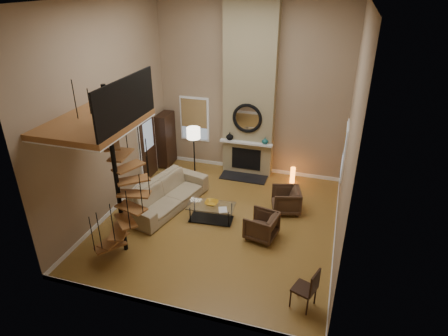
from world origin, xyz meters
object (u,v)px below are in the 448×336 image
(armchair_near, at_px, (289,200))
(accent_lamp, at_px, (293,175))
(hutch, at_px, (166,139))
(side_chair, at_px, (308,287))
(sofa, at_px, (167,194))
(coffee_table, at_px, (211,211))
(armchair_far, at_px, (264,226))
(floor_lamp, at_px, (194,137))

(armchair_near, distance_m, accent_lamp, 1.72)
(hutch, bearing_deg, side_chair, -44.00)
(side_chair, bearing_deg, sofa, 147.63)
(side_chair, bearing_deg, coffee_table, 139.69)
(hutch, distance_m, armchair_far, 5.19)
(sofa, xyz_separation_m, accent_lamp, (3.20, 2.45, -0.15))
(armchair_far, distance_m, side_chair, 2.36)
(coffee_table, bearing_deg, floor_lamp, 120.83)
(sofa, relative_size, armchair_near, 3.54)
(hutch, height_order, side_chair, hutch)
(armchair_near, relative_size, side_chair, 0.83)
(hutch, relative_size, side_chair, 1.94)
(armchair_far, distance_m, accent_lamp, 3.16)
(armchair_near, height_order, coffee_table, armchair_near)
(armchair_far, bearing_deg, hutch, -117.53)
(side_chair, bearing_deg, floor_lamp, 132.04)
(hutch, relative_size, sofa, 0.66)
(hutch, relative_size, coffee_table, 1.37)
(armchair_near, bearing_deg, coffee_table, -77.25)
(sofa, bearing_deg, accent_lamp, -38.99)
(armchair_far, bearing_deg, accent_lamp, -174.41)
(sofa, distance_m, accent_lamp, 4.04)
(armchair_near, bearing_deg, side_chair, -1.14)
(sofa, distance_m, coffee_table, 1.45)
(armchair_far, bearing_deg, sofa, -92.70)
(side_chair, bearing_deg, accent_lamp, 101.13)
(side_chair, bearing_deg, hutch, 136.00)
(armchair_near, bearing_deg, armchair_far, -31.13)
(accent_lamp, bearing_deg, sofa, -142.54)
(hutch, height_order, coffee_table, hutch)
(sofa, bearing_deg, coffee_table, -88.28)
(coffee_table, height_order, side_chair, side_chair)
(hutch, bearing_deg, armchair_far, -38.03)
(hutch, bearing_deg, floor_lamp, -26.58)
(sofa, xyz_separation_m, floor_lamp, (0.13, 1.86, 1.02))
(sofa, distance_m, side_chair, 4.99)
(armchair_far, distance_m, coffee_table, 1.57)
(armchair_far, xyz_separation_m, floor_lamp, (-2.81, 2.55, 1.06))
(hutch, relative_size, accent_lamp, 3.31)
(floor_lamp, xyz_separation_m, side_chair, (4.08, -4.53, -0.89))
(coffee_table, distance_m, accent_lamp, 3.28)
(coffee_table, bearing_deg, sofa, 168.17)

